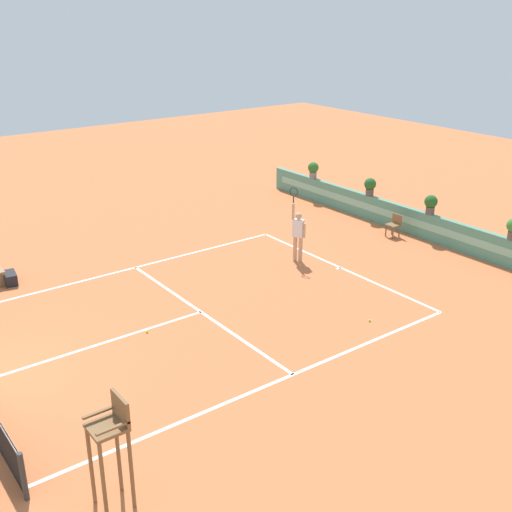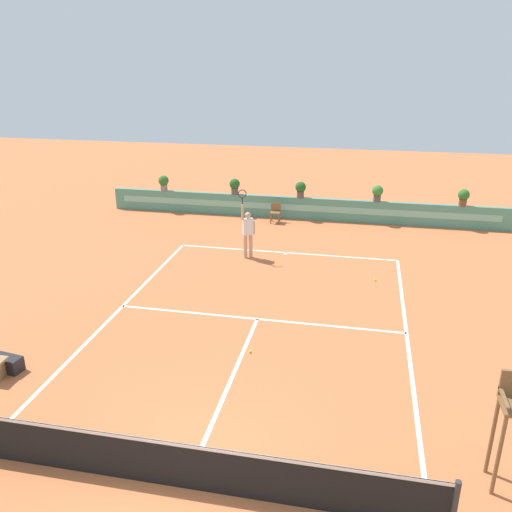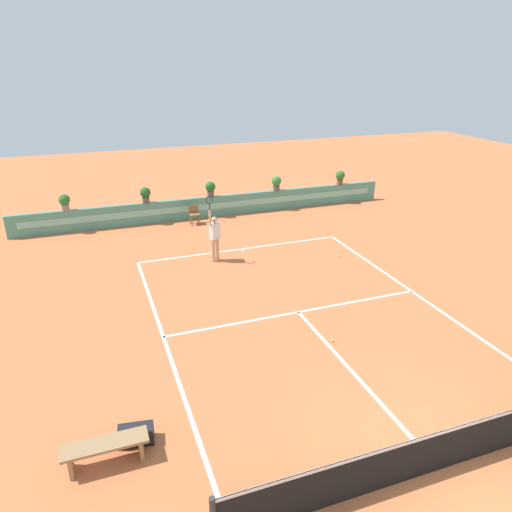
% 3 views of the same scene
% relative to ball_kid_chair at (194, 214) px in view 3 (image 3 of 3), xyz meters
% --- Properties ---
extents(ground_plane, '(60.00, 60.00, 0.00)m').
position_rel_ball_kid_chair_xyz_m(ground_plane, '(1.05, -9.66, -0.48)').
color(ground_plane, '#C66B3D').
extents(court_lines, '(8.32, 11.94, 0.01)m').
position_rel_ball_kid_chair_xyz_m(court_lines, '(1.05, -8.94, -0.47)').
color(court_lines, white).
rests_on(court_lines, ground).
extents(net, '(8.92, 0.10, 1.00)m').
position_rel_ball_kid_chair_xyz_m(net, '(1.05, -15.66, 0.03)').
color(net, '#333333').
rests_on(net, ground).
extents(back_wall_barrier, '(18.00, 0.21, 1.00)m').
position_rel_ball_kid_chair_xyz_m(back_wall_barrier, '(1.05, 0.73, 0.02)').
color(back_wall_barrier, '#4C8E7A').
rests_on(back_wall_barrier, ground).
extents(ball_kid_chair, '(0.44, 0.44, 0.85)m').
position_rel_ball_kid_chair_xyz_m(ball_kid_chair, '(0.00, 0.00, 0.00)').
color(ball_kid_chair, brown).
rests_on(ball_kid_chair, ground).
extents(bench_courtside, '(1.60, 0.44, 0.51)m').
position_rel_ball_kid_chair_xyz_m(bench_courtside, '(-4.84, -13.38, -0.10)').
color(bench_courtside, '#99754C').
rests_on(bench_courtside, ground).
extents(gear_bag, '(0.75, 0.46, 0.36)m').
position_rel_ball_kid_chair_xyz_m(gear_bag, '(-4.24, -13.00, -0.30)').
color(gear_bag, black).
rests_on(gear_bag, ground).
extents(tennis_player, '(0.57, 0.35, 2.58)m').
position_rel_ball_kid_chair_xyz_m(tennis_player, '(-0.26, -4.55, 0.57)').
color(tennis_player, tan).
rests_on(tennis_player, ground).
extents(tennis_ball_near_baseline, '(0.07, 0.07, 0.07)m').
position_rel_ball_kid_chair_xyz_m(tennis_ball_near_baseline, '(4.35, -5.81, -0.44)').
color(tennis_ball_near_baseline, '#CCE033').
rests_on(tennis_ball_near_baseline, ground).
extents(tennis_ball_mid_court, '(0.07, 0.07, 0.07)m').
position_rel_ball_kid_chair_xyz_m(tennis_ball_mid_court, '(1.23, -11.07, -0.44)').
color(tennis_ball_mid_court, '#CCE033').
rests_on(tennis_ball_mid_court, ground).
extents(potted_plant_centre, '(0.48, 0.48, 0.72)m').
position_rel_ball_kid_chair_xyz_m(potted_plant_centre, '(1.00, 0.73, 0.93)').
color(potted_plant_centre, '#514C47').
rests_on(potted_plant_centre, back_wall_barrier).
extents(potted_plant_far_right, '(0.48, 0.48, 0.72)m').
position_rel_ball_kid_chair_xyz_m(potted_plant_far_right, '(7.94, 0.73, 0.93)').
color(potted_plant_far_right, brown).
rests_on(potted_plant_far_right, back_wall_barrier).
extents(potted_plant_left, '(0.48, 0.48, 0.72)m').
position_rel_ball_kid_chair_xyz_m(potted_plant_left, '(-2.04, 0.73, 0.93)').
color(potted_plant_left, '#514C47').
rests_on(potted_plant_left, back_wall_barrier).
extents(potted_plant_far_left, '(0.48, 0.48, 0.72)m').
position_rel_ball_kid_chair_xyz_m(potted_plant_far_left, '(-5.48, 0.73, 0.93)').
color(potted_plant_far_left, gray).
rests_on(potted_plant_far_left, back_wall_barrier).
extents(potted_plant_right, '(0.48, 0.48, 0.72)m').
position_rel_ball_kid_chair_xyz_m(potted_plant_right, '(4.37, 0.73, 0.93)').
color(potted_plant_right, '#514C47').
rests_on(potted_plant_right, back_wall_barrier).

